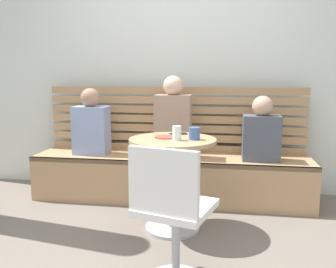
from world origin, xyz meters
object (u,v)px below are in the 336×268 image
at_px(booth_bench, 170,178).
at_px(phone_on_table, 178,134).
at_px(cup_mug_blue, 194,134).
at_px(cup_water_clear, 177,133).
at_px(person_child_middle, 91,125).
at_px(person_child_left, 261,132).
at_px(white_chair, 171,212).
at_px(plate_small, 165,137).
at_px(cafe_table, 173,166).
at_px(person_adult, 173,121).

distance_m(booth_bench, phone_on_table, 0.72).
xyz_separation_m(cup_mug_blue, phone_on_table, (-0.15, 0.23, -0.04)).
xyz_separation_m(cup_water_clear, phone_on_table, (-0.02, 0.28, -0.05)).
distance_m(booth_bench, cup_water_clear, 0.96).
relative_size(booth_bench, person_child_middle, 4.09).
height_order(person_child_left, cup_water_clear, person_child_left).
distance_m(white_chair, plate_small, 0.90).
bearing_deg(booth_bench, plate_small, -85.12).
height_order(cup_water_clear, plate_small, cup_water_clear).
bearing_deg(cafe_table, person_child_middle, 143.21).
relative_size(person_child_left, person_child_middle, 0.91).
relative_size(person_adult, person_child_middle, 1.19).
distance_m(person_child_left, person_child_middle, 1.66).
relative_size(white_chair, person_child_middle, 1.29).
bearing_deg(phone_on_table, booth_bench, -6.18).
bearing_deg(phone_on_table, cup_mug_blue, -168.98).
bearing_deg(person_child_middle, cup_water_clear, -38.13).
height_order(cafe_table, phone_on_table, phone_on_table).
bearing_deg(person_child_left, cup_water_clear, -133.51).
relative_size(cafe_table, plate_small, 4.35).
distance_m(white_chair, person_child_left, 1.62).
bearing_deg(person_adult, person_child_left, -0.53).
bearing_deg(person_child_left, phone_on_table, -147.89).
distance_m(person_adult, plate_small, 0.64).
height_order(white_chair, phone_on_table, white_chair).
bearing_deg(cafe_table, phone_on_table, 85.30).
height_order(cup_mug_blue, phone_on_table, cup_mug_blue).
bearing_deg(cup_mug_blue, booth_bench, 112.32).
height_order(cafe_table, person_child_left, person_child_left).
bearing_deg(plate_small, person_child_left, 38.36).
height_order(person_adult, plate_small, person_adult).
distance_m(booth_bench, person_adult, 0.57).
height_order(booth_bench, white_chair, white_chair).
relative_size(cup_water_clear, plate_small, 0.65).
bearing_deg(cup_mug_blue, white_chair, -94.31).
distance_m(cafe_table, plate_small, 0.24).
relative_size(white_chair, cup_water_clear, 7.73).
distance_m(booth_bench, white_chair, 1.54).
bearing_deg(person_adult, booth_bench, 144.60).
xyz_separation_m(cup_water_clear, plate_small, (-0.11, 0.10, -0.05)).
bearing_deg(person_child_left, plate_small, -141.64).
xyz_separation_m(cafe_table, cup_water_clear, (0.04, -0.07, 0.28)).
relative_size(cup_mug_blue, plate_small, 0.56).
distance_m(person_adult, phone_on_table, 0.47).
height_order(booth_bench, person_child_left, person_child_left).
height_order(cup_water_clear, phone_on_table, cup_water_clear).
xyz_separation_m(booth_bench, white_chair, (0.23, -1.50, 0.24)).
bearing_deg(person_child_middle, person_child_left, -1.06).
bearing_deg(phone_on_table, cup_water_clear, 162.64).
bearing_deg(cup_water_clear, person_child_middle, 141.87).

